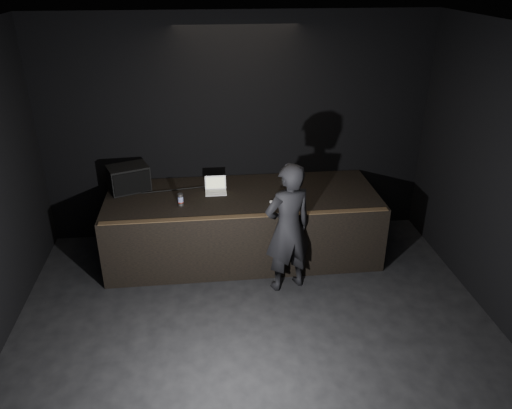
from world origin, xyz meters
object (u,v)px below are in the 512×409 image
object	(u,v)px
stage_riser	(243,224)
beer_can	(181,200)
laptop	(216,188)
person	(288,228)
stage_monitor	(129,178)

from	to	relation	value
stage_riser	beer_can	distance (m)	1.10
laptop	beer_can	bearing A→B (deg)	-140.31
person	laptop	bearing A→B (deg)	-68.54
beer_can	stage_riser	bearing A→B (deg)	16.39
laptop	person	distance (m)	1.43
laptop	beer_can	world-z (taller)	laptop
stage_monitor	laptop	xyz separation A→B (m)	(1.28, -0.20, -0.14)
stage_riser	person	bearing A→B (deg)	-61.19
laptop	stage_riser	bearing A→B (deg)	-20.82
stage_riser	person	distance (m)	1.16
stage_riser	person	xyz separation A→B (m)	(0.52, -0.95, 0.42)
laptop	beer_can	xyz separation A→B (m)	(-0.51, -0.41, 0.03)
laptop	beer_can	size ratio (longest dim) A/B	1.77
stage_riser	person	world-z (taller)	person
beer_can	person	distance (m)	1.58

